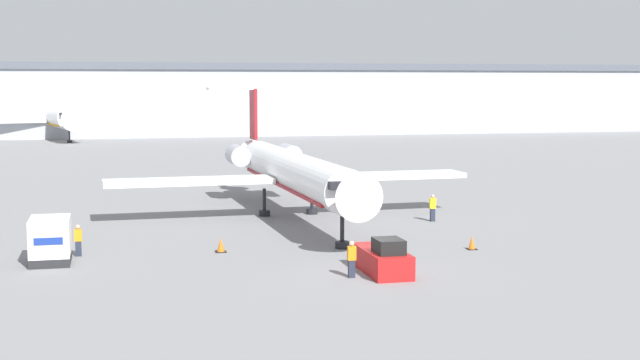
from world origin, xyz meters
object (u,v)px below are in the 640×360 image
worker_by_wing (433,207)px  traffic_cone_left (221,246)px  worker_near_tug (352,258)px  airplane_parked_far_left (57,116)px  worker_on_apron (78,240)px  pushback_tug (383,259)px  traffic_cone_right (472,243)px  luggage_cart (50,240)px  airplane_main (291,170)px

worker_by_wing → traffic_cone_left: (-15.28, -7.65, -0.60)m
worker_near_tug → airplane_parked_far_left: bearing=99.6°
worker_on_apron → pushback_tug: bearing=-28.3°
worker_near_tug → worker_on_apron: worker_near_tug is taller
pushback_tug → traffic_cone_right: bearing=35.4°
luggage_cart → worker_on_apron: (1.34, 1.55, -0.29)m
pushback_tug → traffic_cone_right: (6.75, 4.79, -0.33)m
worker_near_tug → traffic_cone_right: worker_near_tug is taller
luggage_cart → worker_by_wing: size_ratio=1.68×
traffic_cone_left → worker_on_apron: bearing=175.3°
luggage_cart → airplane_parked_far_left: size_ratio=0.09×
worker_near_tug → worker_on_apron: size_ratio=1.03×
worker_near_tug → traffic_cone_left: worker_near_tug is taller
traffic_cone_left → airplane_parked_far_left: airplane_parked_far_left is taller
airplane_main → worker_by_wing: (8.87, -4.31, -2.31)m
airplane_main → traffic_cone_right: airplane_main is taller
worker_by_wing → worker_on_apron: 23.95m
airplane_main → luggage_cart: airplane_main is taller
luggage_cart → airplane_parked_far_left: bearing=92.7°
traffic_cone_left → traffic_cone_right: size_ratio=1.02×
airplane_main → traffic_cone_right: bearing=-62.9°
airplane_main → worker_by_wing: bearing=-25.9°
worker_near_tug → traffic_cone_left: (-5.29, 7.94, -0.57)m
traffic_cone_right → airplane_parked_far_left: airplane_parked_far_left is taller
worker_near_tug → airplane_main: bearing=86.8°
pushback_tug → worker_by_wing: (8.23, 14.93, 0.27)m
worker_on_apron → airplane_parked_far_left: size_ratio=0.05×
pushback_tug → traffic_cone_left: (-7.05, 7.28, -0.33)m
airplane_main → traffic_cone_left: (-6.41, -11.96, -2.91)m
worker_by_wing → traffic_cone_left: worker_by_wing is taller
worker_by_wing → traffic_cone_right: worker_by_wing is taller
pushback_tug → traffic_cone_right: pushback_tug is taller
traffic_cone_right → airplane_parked_far_left: (-27.73, 108.11, 3.50)m
airplane_main → worker_near_tug: size_ratio=16.92×
worker_near_tug → worker_by_wing: worker_by_wing is taller
airplane_main → worker_on_apron: 18.19m
worker_near_tug → worker_on_apron: (-12.90, 8.57, -0.04)m
airplane_main → worker_by_wing: 10.13m
airplane_main → luggage_cart: 20.16m
airplane_main → luggage_cart: bearing=-140.0°
worker_near_tug → worker_by_wing: size_ratio=0.97×
airplane_parked_far_left → airplane_main: bearing=-77.7°
luggage_cart → worker_on_apron: size_ratio=1.79×
traffic_cone_left → traffic_cone_right: traffic_cone_left is taller
luggage_cart → worker_by_wing: bearing=19.5°
airplane_parked_far_left → traffic_cone_left: bearing=-82.5°
airplane_parked_far_left → luggage_cart: bearing=-87.3°
pushback_tug → worker_on_apron: (-14.66, 7.90, 0.20)m
worker_by_wing → traffic_cone_left: bearing=-153.4°
worker_near_tug → traffic_cone_right: (8.51, 5.45, -0.57)m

